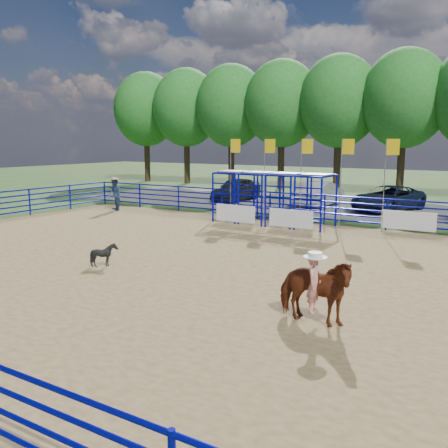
% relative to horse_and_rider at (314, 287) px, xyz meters
% --- Properties ---
extents(ground, '(120.00, 120.00, 0.00)m').
position_rel_horse_and_rider_xyz_m(ground, '(-4.67, 3.08, -0.88)').
color(ground, '#345020').
rests_on(ground, ground).
extents(arena_dirt, '(30.00, 20.00, 0.02)m').
position_rel_horse_and_rider_xyz_m(arena_dirt, '(-4.67, 3.08, -0.87)').
color(arena_dirt, olive).
rests_on(arena_dirt, ground).
extents(gravel_strip, '(40.00, 10.00, 0.01)m').
position_rel_horse_and_rider_xyz_m(gravel_strip, '(-4.67, 20.08, -0.88)').
color(gravel_strip, '#68665C').
rests_on(gravel_strip, ground).
extents(horse_and_rider, '(1.89, 0.90, 2.31)m').
position_rel_horse_and_rider_xyz_m(horse_and_rider, '(0.00, 0.00, 0.00)').
color(horse_and_rider, maroon).
rests_on(horse_and_rider, arena_dirt).
extents(calf, '(0.75, 0.68, 0.79)m').
position_rel_horse_and_rider_xyz_m(calf, '(-7.83, 1.27, -0.47)').
color(calf, black).
rests_on(calf, arena_dirt).
extents(spectator_cowboy, '(1.16, 1.09, 1.95)m').
position_rel_horse_and_rider_xyz_m(spectator_cowboy, '(-17.00, 11.26, 0.11)').
color(spectator_cowboy, navy).
rests_on(spectator_cowboy, arena_dirt).
extents(car_a, '(1.94, 4.66, 1.58)m').
position_rel_horse_and_rider_xyz_m(car_a, '(-13.42, 19.35, -0.08)').
color(car_a, black).
rests_on(car_a, gravel_strip).
extents(car_b, '(1.70, 4.85, 1.60)m').
position_rel_horse_and_rider_xyz_m(car_b, '(-7.37, 19.40, -0.07)').
color(car_b, gray).
rests_on(car_b, gravel_strip).
extents(car_c, '(3.83, 5.79, 1.48)m').
position_rel_horse_and_rider_xyz_m(car_c, '(-3.22, 19.71, -0.13)').
color(car_c, black).
rests_on(car_c, gravel_strip).
extents(perimeter_fence, '(30.10, 20.10, 1.50)m').
position_rel_horse_and_rider_xyz_m(perimeter_fence, '(-4.67, 3.08, -0.13)').
color(perimeter_fence, '#070AA2').
rests_on(perimeter_fence, ground).
extents(chute_assembly, '(19.32, 2.41, 4.20)m').
position_rel_horse_and_rider_xyz_m(chute_assembly, '(-6.57, 11.92, 0.38)').
color(chute_assembly, '#070AA2').
rests_on(chute_assembly, ground).
extents(treeline, '(56.40, 6.40, 11.24)m').
position_rel_horse_and_rider_xyz_m(treeline, '(-4.67, 29.08, 6.65)').
color(treeline, '#3F2B19').
rests_on(treeline, ground).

